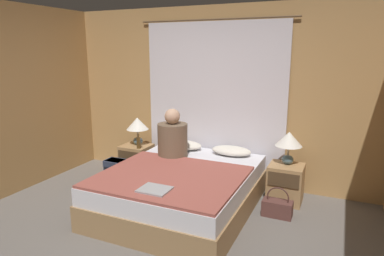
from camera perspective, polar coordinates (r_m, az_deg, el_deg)
ground_plane at (r=3.58m, az=-8.85°, el=-19.26°), size 16.00×16.00×0.00m
wall_back at (r=4.95m, az=3.89°, el=5.35°), size 4.64×0.06×2.50m
curtain_panel at (r=4.91m, az=3.62°, el=4.15°), size 2.27×0.03×2.31m
bed at (r=4.22m, az=-1.70°, el=-10.17°), size 1.63×2.01×0.50m
nightstand_left at (r=5.32m, az=-9.21°, el=-5.37°), size 0.42×0.40×0.49m
nightstand_right at (r=4.56m, az=15.31°, el=-8.87°), size 0.42×0.40×0.49m
lamp_left at (r=5.23m, az=-9.09°, el=0.43°), size 0.33×0.33×0.42m
lamp_right at (r=4.44m, az=15.84°, el=-2.12°), size 0.33×0.33×0.42m
pillow_left at (r=4.95m, az=-1.40°, el=-2.83°), size 0.55×0.31×0.12m
pillow_right at (r=4.69m, az=6.56°, el=-3.79°), size 0.55×0.31×0.12m
blanket_on_bed at (r=3.87m, az=-3.66°, el=-8.10°), size 1.57×1.35×0.03m
person_left_in_bed at (r=4.55m, az=-3.26°, el=-1.65°), size 0.40×0.40×0.65m
beer_bottle_on_left_stand at (r=5.07m, az=-8.89°, el=-2.41°), size 0.06×0.06×0.22m
laptop_on_bed at (r=3.49m, az=-6.23°, el=-10.15°), size 0.31×0.26×0.02m
backpack_on_floor at (r=5.01m, az=-12.42°, el=-7.04°), size 0.32×0.23×0.38m
handbag_on_floor at (r=4.20m, az=14.02°, el=-12.73°), size 0.34×0.17×0.36m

